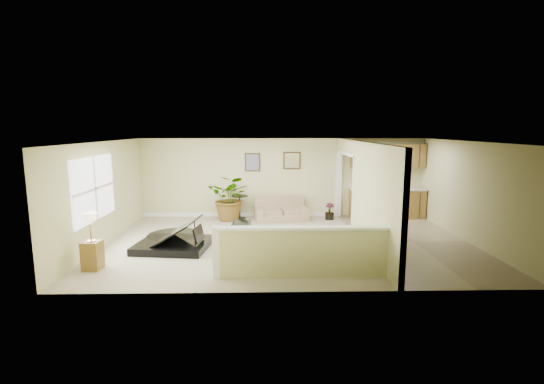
{
  "coord_description": "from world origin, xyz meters",
  "views": [
    {
      "loc": [
        -0.6,
        -9.47,
        2.82
      ],
      "look_at": [
        -0.39,
        0.4,
        1.21
      ],
      "focal_mm": 26.0,
      "sensor_mm": 36.0,
      "label": 1
    }
  ],
  "objects_px": {
    "piano_bench": "(241,235)",
    "accent_table": "(240,204)",
    "palm_plant": "(231,198)",
    "lamp_stand": "(92,246)",
    "piano": "(172,220)",
    "small_plant": "(330,213)",
    "loveseat": "(281,209)"
  },
  "relations": [
    {
      "from": "accent_table",
      "to": "palm_plant",
      "type": "xyz_separation_m",
      "value": [
        -0.26,
        -0.21,
        0.22
      ]
    },
    {
      "from": "piano_bench",
      "to": "palm_plant",
      "type": "height_order",
      "value": "palm_plant"
    },
    {
      "from": "piano_bench",
      "to": "accent_table",
      "type": "xyz_separation_m",
      "value": [
        -0.2,
        2.93,
        0.19
      ]
    },
    {
      "from": "small_plant",
      "to": "loveseat",
      "type": "bearing_deg",
      "value": 179.91
    },
    {
      "from": "small_plant",
      "to": "piano",
      "type": "bearing_deg",
      "value": -147.08
    },
    {
      "from": "lamp_stand",
      "to": "small_plant",
      "type": "bearing_deg",
      "value": 37.81
    },
    {
      "from": "piano",
      "to": "small_plant",
      "type": "height_order",
      "value": "piano"
    },
    {
      "from": "accent_table",
      "to": "palm_plant",
      "type": "height_order",
      "value": "palm_plant"
    },
    {
      "from": "piano_bench",
      "to": "loveseat",
      "type": "xyz_separation_m",
      "value": [
        1.08,
        2.75,
        0.06
      ]
    },
    {
      "from": "piano",
      "to": "lamp_stand",
      "type": "xyz_separation_m",
      "value": [
        -1.26,
        -1.53,
        -0.16
      ]
    },
    {
      "from": "accent_table",
      "to": "small_plant",
      "type": "distance_m",
      "value": 2.82
    },
    {
      "from": "piano",
      "to": "lamp_stand",
      "type": "bearing_deg",
      "value": -122.84
    },
    {
      "from": "piano_bench",
      "to": "accent_table",
      "type": "height_order",
      "value": "accent_table"
    },
    {
      "from": "palm_plant",
      "to": "lamp_stand",
      "type": "xyz_separation_m",
      "value": [
        -2.44,
        -4.24,
        -0.2
      ]
    },
    {
      "from": "piano",
      "to": "palm_plant",
      "type": "xyz_separation_m",
      "value": [
        1.17,
        2.71,
        0.05
      ]
    },
    {
      "from": "piano_bench",
      "to": "palm_plant",
      "type": "distance_m",
      "value": 2.79
    },
    {
      "from": "palm_plant",
      "to": "loveseat",
      "type": "bearing_deg",
      "value": 1.21
    },
    {
      "from": "piano_bench",
      "to": "lamp_stand",
      "type": "bearing_deg",
      "value": -152.38
    },
    {
      "from": "piano",
      "to": "accent_table",
      "type": "bearing_deg",
      "value": 70.64
    },
    {
      "from": "loveseat",
      "to": "small_plant",
      "type": "xyz_separation_m",
      "value": [
        1.52,
        -0.0,
        -0.12
      ]
    },
    {
      "from": "piano_bench",
      "to": "loveseat",
      "type": "relative_size",
      "value": 0.5
    },
    {
      "from": "palm_plant",
      "to": "lamp_stand",
      "type": "distance_m",
      "value": 4.89
    },
    {
      "from": "piano",
      "to": "piano_bench",
      "type": "bearing_deg",
      "value": 6.48
    },
    {
      "from": "palm_plant",
      "to": "piano",
      "type": "bearing_deg",
      "value": -113.37
    },
    {
      "from": "piano_bench",
      "to": "lamp_stand",
      "type": "xyz_separation_m",
      "value": [
        -2.9,
        -1.52,
        0.21
      ]
    },
    {
      "from": "palm_plant",
      "to": "small_plant",
      "type": "xyz_separation_m",
      "value": [
        3.06,
        0.03,
        -0.47
      ]
    },
    {
      "from": "accent_table",
      "to": "lamp_stand",
      "type": "xyz_separation_m",
      "value": [
        -2.7,
        -4.45,
        0.02
      ]
    },
    {
      "from": "loveseat",
      "to": "piano_bench",
      "type": "bearing_deg",
      "value": -119.33
    },
    {
      "from": "piano",
      "to": "small_plant",
      "type": "distance_m",
      "value": 5.06
    },
    {
      "from": "palm_plant",
      "to": "lamp_stand",
      "type": "height_order",
      "value": "palm_plant"
    },
    {
      "from": "piano",
      "to": "lamp_stand",
      "type": "relative_size",
      "value": 1.82
    },
    {
      "from": "small_plant",
      "to": "piano_bench",
      "type": "bearing_deg",
      "value": -133.38
    }
  ]
}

